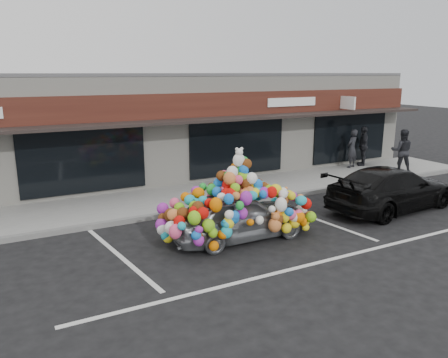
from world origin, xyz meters
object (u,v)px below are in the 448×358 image
black_sedan (392,189)px  pedestrian_a (352,149)px  pedestrian_b (402,151)px  toy_car (238,210)px  pedestrian_c (363,146)px

black_sedan → pedestrian_a: (2.96, 4.96, 0.31)m
pedestrian_a → black_sedan: bearing=40.3°
black_sedan → pedestrian_b: pedestrian_b is taller
pedestrian_a → pedestrian_b: size_ratio=0.93×
pedestrian_a → pedestrian_b: bearing=106.8°
toy_car → pedestrian_b: 10.34m
toy_car → pedestrian_b: bearing=-71.5°
toy_car → pedestrian_c: bearing=-61.4°
toy_car → pedestrian_c: size_ratio=2.25×
pedestrian_b → pedestrian_a: bearing=-14.9°
toy_car → black_sedan: toy_car is taller
pedestrian_c → pedestrian_a: bearing=-46.5°
black_sedan → pedestrian_c: (3.75, 5.07, 0.36)m
toy_car → pedestrian_b: (9.83, 3.19, 0.27)m
pedestrian_a → pedestrian_c: bearing=169.5°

